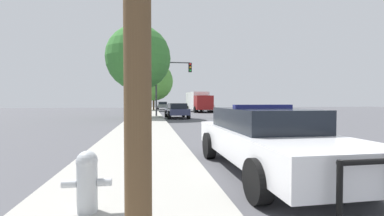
{
  "coord_description": "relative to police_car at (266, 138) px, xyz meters",
  "views": [
    {
      "loc": [
        -4.76,
        -5.72,
        1.58
      ],
      "look_at": [
        -0.43,
        20.68,
        0.84
      ],
      "focal_mm": 24.0,
      "sensor_mm": 36.0,
      "label": 1
    }
  ],
  "objects": [
    {
      "name": "car_background_midblock",
      "position": [
        -0.13,
        18.02,
        -0.03
      ],
      "size": [
        2.06,
        4.35,
        1.36
      ],
      "rotation": [
        0.0,
        0.0,
        0.04
      ],
      "color": "#333856",
      "rests_on": "ground_plane"
    },
    {
      "name": "traffic_light",
      "position": [
        -0.62,
        19.3,
        3.08
      ],
      "size": [
        3.49,
        0.35,
        5.29
      ],
      "color": "#424247",
      "rests_on": "sidewalk_left"
    },
    {
      "name": "car_background_oncoming",
      "position": [
        4.9,
        29.19,
        0.0
      ],
      "size": [
        2.0,
        3.97,
        1.46
      ],
      "rotation": [
        0.0,
        0.0,
        3.18
      ],
      "color": "silver",
      "rests_on": "ground_plane"
    },
    {
      "name": "police_car",
      "position": [
        0.0,
        0.0,
        0.0
      ],
      "size": [
        2.14,
        5.3,
        1.5
      ],
      "rotation": [
        0.0,
        0.0,
        3.15
      ],
      "color": "white",
      "rests_on": "ground_plane"
    },
    {
      "name": "sidewalk_left",
      "position": [
        -2.9,
        0.38,
        -0.7
      ],
      "size": [
        3.0,
        110.0,
        0.13
      ],
      "color": "#A3A099",
      "rests_on": "ground_plane"
    },
    {
      "name": "tree_sidewalk_mid",
      "position": [
        -3.56,
        18.08,
        4.64
      ],
      "size": [
        5.74,
        5.74,
        8.16
      ],
      "color": "#4C3823",
      "rests_on": "sidewalk_left"
    },
    {
      "name": "car_background_distant",
      "position": [
        -0.2,
        42.68,
        -0.01
      ],
      "size": [
        2.16,
        4.46,
        1.42
      ],
      "rotation": [
        0.0,
        0.0,
        -0.05
      ],
      "color": "slate",
      "rests_on": "ground_plane"
    },
    {
      "name": "tree_sidewalk_far",
      "position": [
        -1.99,
        35.77,
        3.93
      ],
      "size": [
        6.16,
        6.16,
        7.65
      ],
      "color": "#4C3823",
      "rests_on": "sidewalk_left"
    },
    {
      "name": "ground_plane",
      "position": [
        2.2,
        0.38,
        -0.76
      ],
      "size": [
        110.0,
        110.0,
        0.0
      ],
      "primitive_type": "plane",
      "color": "#4F4F54"
    },
    {
      "name": "box_truck",
      "position": [
        4.28,
        30.72,
        0.78
      ],
      "size": [
        2.75,
        7.48,
        2.84
      ],
      "rotation": [
        0.0,
        0.0,
        3.2
      ],
      "color": "maroon",
      "rests_on": "ground_plane"
    },
    {
      "name": "fire_hydrant",
      "position": [
        -3.37,
        -1.85,
        -0.2
      ],
      "size": [
        0.62,
        0.27,
        0.8
      ],
      "color": "#B7BCC1",
      "rests_on": "sidewalk_left"
    }
  ]
}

